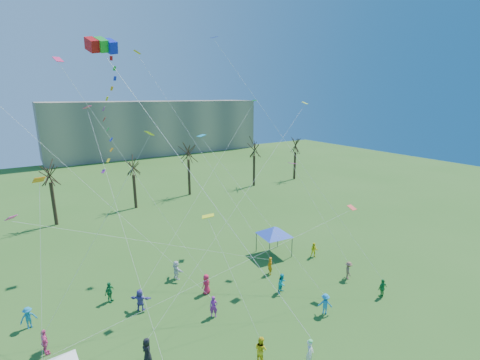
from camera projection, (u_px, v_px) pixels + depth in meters
distant_building at (156, 127)px, 97.77m from camera, size 60.00×14.00×15.00m
bare_tree_row at (125, 167)px, 49.12m from camera, size 69.98×8.17×9.64m
hero_kite_flyer at (310, 353)px, 21.13m from camera, size 0.80×0.75×1.85m
big_box_kite at (114, 117)px, 22.28m from camera, size 5.19×7.20×22.96m
canopy_tent_blue at (274, 231)px, 35.57m from camera, size 4.24×4.24×3.20m
festival_crowd at (199, 304)px, 26.11m from camera, size 27.19×14.13×1.85m
small_kites_aloft at (190, 145)px, 26.93m from camera, size 29.11×19.59×34.36m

